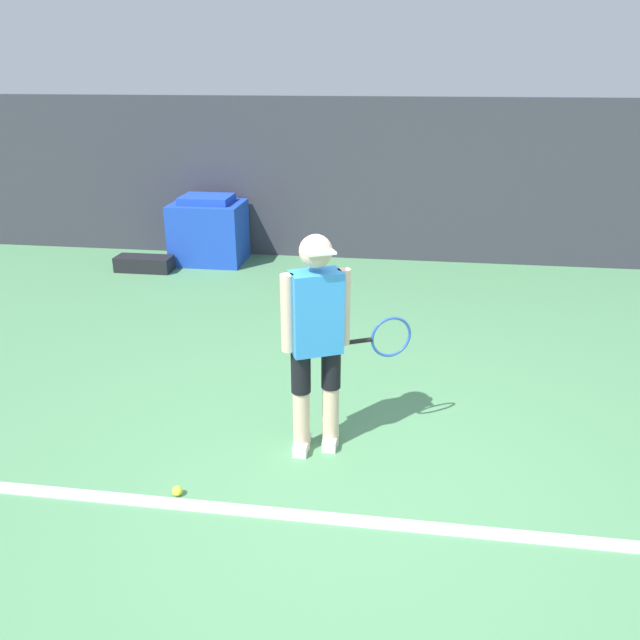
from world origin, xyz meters
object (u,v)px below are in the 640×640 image
tennis_ball (177,491)px  covered_chair (209,231)px  equipment_bag (144,264)px  tennis_player (318,336)px

tennis_ball → covered_chair: 5.33m
equipment_bag → tennis_player: bearing=-52.8°
tennis_ball → covered_chair: size_ratio=0.07×
tennis_player → covered_chair: size_ratio=1.63×
covered_chair → equipment_bag: covered_chair is taller
covered_chair → equipment_bag: bearing=-143.3°
covered_chair → tennis_player: bearing=-63.8°
tennis_player → tennis_ball: 1.37m
tennis_player → covered_chair: 4.98m
tennis_ball → equipment_bag: (-2.13, 4.57, 0.07)m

